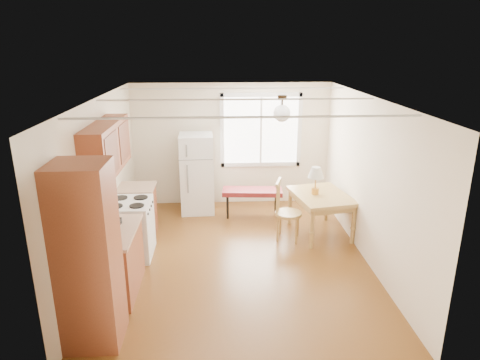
{
  "coord_description": "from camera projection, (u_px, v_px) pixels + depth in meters",
  "views": [
    {
      "loc": [
        -0.29,
        -6.05,
        3.25
      ],
      "look_at": [
        0.06,
        0.45,
        1.15
      ],
      "focal_mm": 32.0,
      "sensor_mm": 36.0,
      "label": 1
    }
  ],
  "objects": [
    {
      "name": "dining_table",
      "position": [
        321.0,
        200.0,
        7.45
      ],
      "size": [
        1.09,
        1.32,
        0.74
      ],
      "rotation": [
        0.0,
        0.0,
        0.19
      ],
      "color": "#A27C3E",
      "rests_on": "ground"
    },
    {
      "name": "coffee_maker",
      "position": [
        111.0,
        217.0,
        5.67
      ],
      "size": [
        0.23,
        0.28,
        0.38
      ],
      "rotation": [
        0.0,
        0.0,
        -0.21
      ],
      "color": "black",
      "rests_on": "kitchen_run"
    },
    {
      "name": "table_lamp",
      "position": [
        316.0,
        175.0,
        7.32
      ],
      "size": [
        0.28,
        0.28,
        0.49
      ],
      "rotation": [
        0.0,
        0.0,
        0.32
      ],
      "color": "gold",
      "rests_on": "dining_table"
    },
    {
      "name": "room_shell",
      "position": [
        237.0,
        183.0,
        6.38
      ],
      "size": [
        4.6,
        5.6,
        2.62
      ],
      "color": "#532E11",
      "rests_on": "ground"
    },
    {
      "name": "kitchen_run",
      "position": [
        114.0,
        228.0,
        5.81
      ],
      "size": [
        0.65,
        3.4,
        2.2
      ],
      "color": "brown",
      "rests_on": "ground"
    },
    {
      "name": "window_unit",
      "position": [
        261.0,
        130.0,
        8.67
      ],
      "size": [
        1.64,
        0.05,
        1.51
      ],
      "color": "white",
      "rests_on": "room_shell"
    },
    {
      "name": "pendant_light",
      "position": [
        282.0,
        112.0,
        6.49
      ],
      "size": [
        0.26,
        0.26,
        0.4
      ],
      "color": "#2F2215",
      "rests_on": "room_shell"
    },
    {
      "name": "chair",
      "position": [
        283.0,
        206.0,
        7.26
      ],
      "size": [
        0.5,
        0.49,
        1.04
      ],
      "rotation": [
        0.0,
        0.0,
        -0.28
      ],
      "color": "#A27C3E",
      "rests_on": "ground"
    },
    {
      "name": "kettle",
      "position": [
        104.0,
        220.0,
        5.7
      ],
      "size": [
        0.12,
        0.12,
        0.23
      ],
      "color": "red",
      "rests_on": "kitchen_run"
    },
    {
      "name": "refrigerator",
      "position": [
        197.0,
        174.0,
        8.42
      ],
      "size": [
        0.67,
        0.69,
        1.57
      ],
      "rotation": [
        0.0,
        0.0,
        0.04
      ],
      "color": "white",
      "rests_on": "ground"
    },
    {
      "name": "bench",
      "position": [
        252.0,
        192.0,
        8.3
      ],
      "size": [
        1.18,
        0.51,
        0.53
      ],
      "rotation": [
        0.0,
        0.0,
        -0.08
      ],
      "color": "maroon",
      "rests_on": "ground"
    }
  ]
}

